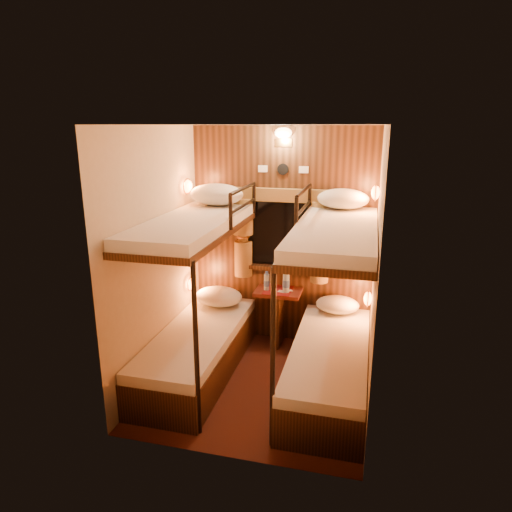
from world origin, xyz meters
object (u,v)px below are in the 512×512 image
(bunk_right, at_px, (331,335))
(bottle_right, at_px, (286,282))
(bottle_left, at_px, (267,282))
(table, at_px, (278,310))
(bunk_left, at_px, (197,320))

(bunk_right, bearing_deg, bottle_right, 126.91)
(bunk_right, xyz_separation_m, bottle_left, (-0.77, 0.75, 0.18))
(bottle_left, bearing_deg, table, 14.68)
(bunk_left, relative_size, bottle_right, 7.19)
(bunk_left, xyz_separation_m, table, (0.65, 0.78, -0.14))
(table, bearing_deg, bunk_right, -50.33)
(bunk_left, height_order, table, bunk_left)
(bunk_right, height_order, table, bunk_right)
(bottle_left, xyz_separation_m, bottle_right, (0.22, -0.01, 0.02))
(bunk_right, relative_size, table, 2.90)
(table, bearing_deg, bottle_left, -165.32)
(bunk_left, bearing_deg, bottle_left, 55.03)
(table, distance_m, bottle_left, 0.35)
(bunk_left, xyz_separation_m, bottle_left, (0.52, 0.75, 0.18))
(bottle_left, bearing_deg, bunk_left, -124.97)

